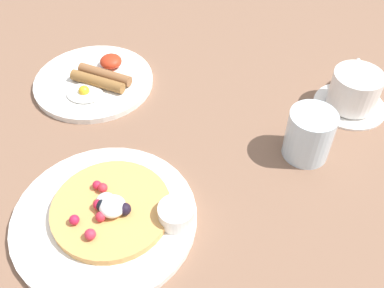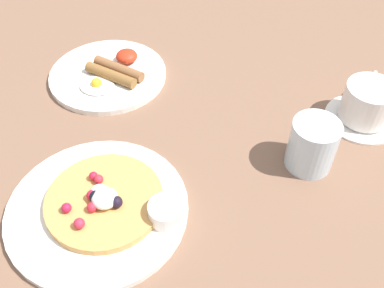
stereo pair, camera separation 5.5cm
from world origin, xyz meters
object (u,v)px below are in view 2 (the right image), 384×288
Objects in this scene: water_glass at (312,145)px; syrup_ramekin at (166,212)px; coffee_cup at (368,101)px; pancake_plate at (98,209)px; breakfast_plate at (108,75)px; coffee_saucer at (362,118)px.

syrup_ramekin is at bearing -129.33° from water_glass.
pancake_plate is at bearing -132.22° from coffee_cup.
water_glass is at bearing -8.81° from breakfast_plate.
breakfast_plate is at bearing -170.94° from coffee_saucer.
breakfast_plate reaches higher than coffee_saucer.
pancake_plate is 1.17× the size of breakfast_plate.
water_glass is at bearing 50.67° from syrup_ramekin.
pancake_plate reaches higher than coffee_saucer.
coffee_cup is at bearing 47.78° from pancake_plate.
water_glass is (41.11, -6.37, 3.66)cm from breakfast_plate.
breakfast_plate is 41.76cm from water_glass.
breakfast_plate is 48.35cm from coffee_cup.
syrup_ramekin is 36.11cm from breakfast_plate.
pancake_plate is at bearing -132.35° from coffee_saucer.
coffee_cup reaches higher than coffee_saucer.
water_glass reaches higher than coffee_cup.
coffee_cup reaches higher than pancake_plate.
pancake_plate is at bearing -140.20° from water_glass.
breakfast_plate is (-25.28, 25.69, -2.08)cm from syrup_ramekin.
water_glass reaches higher than breakfast_plate.
water_glass is (15.83, 19.33, 1.58)cm from syrup_ramekin.
syrup_ramekin is at bearing -123.84° from coffee_saucer.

